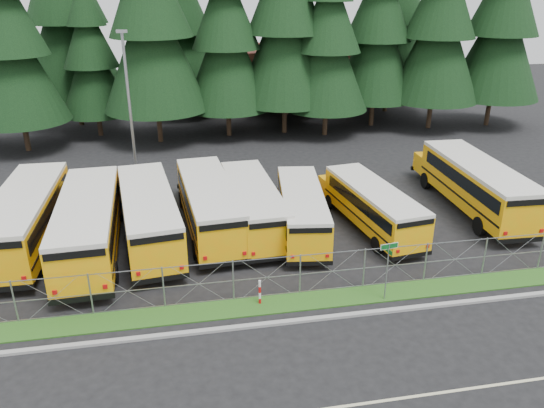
{
  "coord_description": "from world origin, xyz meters",
  "views": [
    {
      "loc": [
        -5.97,
        -20.95,
        13.19
      ],
      "look_at": [
        -1.35,
        4.0,
        2.35
      ],
      "focal_mm": 35.0,
      "sensor_mm": 36.0,
      "label": 1
    }
  ],
  "objects_px": {
    "bus_5": "(301,211)",
    "street_sign": "(388,260)",
    "bus_3": "(208,206)",
    "bus_6": "(370,207)",
    "striped_bollard": "(260,293)",
    "bus_4": "(252,206)",
    "bus_east": "(473,186)",
    "bus_0": "(28,219)",
    "light_standard": "(129,102)",
    "bus_1": "(90,225)",
    "bus_2": "(149,216)"
  },
  "relations": [
    {
      "from": "bus_0",
      "to": "bus_1",
      "type": "height_order",
      "value": "bus_1"
    },
    {
      "from": "bus_4",
      "to": "striped_bollard",
      "type": "height_order",
      "value": "bus_4"
    },
    {
      "from": "bus_4",
      "to": "light_standard",
      "type": "bearing_deg",
      "value": 123.35
    },
    {
      "from": "bus_5",
      "to": "light_standard",
      "type": "height_order",
      "value": "light_standard"
    },
    {
      "from": "bus_5",
      "to": "bus_0",
      "type": "bearing_deg",
      "value": -176.05
    },
    {
      "from": "bus_0",
      "to": "street_sign",
      "type": "height_order",
      "value": "bus_0"
    },
    {
      "from": "bus_6",
      "to": "street_sign",
      "type": "distance_m",
      "value": 7.51
    },
    {
      "from": "bus_1",
      "to": "bus_6",
      "type": "relative_size",
      "value": 1.21
    },
    {
      "from": "bus_0",
      "to": "bus_5",
      "type": "bearing_deg",
      "value": -3.27
    },
    {
      "from": "bus_1",
      "to": "bus_4",
      "type": "height_order",
      "value": "bus_1"
    },
    {
      "from": "bus_2",
      "to": "bus_east",
      "type": "height_order",
      "value": "bus_east"
    },
    {
      "from": "bus_east",
      "to": "striped_bollard",
      "type": "xyz_separation_m",
      "value": [
        -14.46,
        -7.91,
        -0.95
      ]
    },
    {
      "from": "bus_0",
      "to": "bus_5",
      "type": "relative_size",
      "value": 1.2
    },
    {
      "from": "bus_east",
      "to": "street_sign",
      "type": "height_order",
      "value": "bus_east"
    },
    {
      "from": "bus_1",
      "to": "bus_6",
      "type": "bearing_deg",
      "value": -1.59
    },
    {
      "from": "bus_1",
      "to": "bus_east",
      "type": "xyz_separation_m",
      "value": [
        22.24,
        1.56,
        -0.0
      ]
    },
    {
      "from": "bus_east",
      "to": "bus_6",
      "type": "bearing_deg",
      "value": -167.24
    },
    {
      "from": "bus_0",
      "to": "bus_3",
      "type": "distance_m",
      "value": 9.45
    },
    {
      "from": "striped_bollard",
      "to": "light_standard",
      "type": "relative_size",
      "value": 0.12
    },
    {
      "from": "street_sign",
      "to": "bus_0",
      "type": "bearing_deg",
      "value": 153.04
    },
    {
      "from": "bus_1",
      "to": "bus_2",
      "type": "height_order",
      "value": "bus_1"
    },
    {
      "from": "bus_1",
      "to": "bus_east",
      "type": "relative_size",
      "value": 1.0
    },
    {
      "from": "bus_3",
      "to": "bus_6",
      "type": "relative_size",
      "value": 1.13
    },
    {
      "from": "bus_0",
      "to": "bus_6",
      "type": "height_order",
      "value": "bus_0"
    },
    {
      "from": "bus_4",
      "to": "bus_6",
      "type": "distance_m",
      "value": 6.67
    },
    {
      "from": "bus_2",
      "to": "bus_4",
      "type": "relative_size",
      "value": 1.09
    },
    {
      "from": "bus_5",
      "to": "striped_bollard",
      "type": "height_order",
      "value": "bus_5"
    },
    {
      "from": "bus_1",
      "to": "bus_4",
      "type": "relative_size",
      "value": 1.14
    },
    {
      "from": "bus_6",
      "to": "light_standard",
      "type": "height_order",
      "value": "light_standard"
    },
    {
      "from": "bus_2",
      "to": "bus_3",
      "type": "distance_m",
      "value": 3.35
    },
    {
      "from": "bus_2",
      "to": "bus_4",
      "type": "distance_m",
      "value": 5.73
    },
    {
      "from": "bus_0",
      "to": "bus_2",
      "type": "height_order",
      "value": "bus_0"
    },
    {
      "from": "bus_1",
      "to": "bus_3",
      "type": "height_order",
      "value": "bus_1"
    },
    {
      "from": "bus_5",
      "to": "street_sign",
      "type": "xyz_separation_m",
      "value": [
        2.06,
        -7.4,
        0.75
      ]
    },
    {
      "from": "bus_2",
      "to": "bus_5",
      "type": "bearing_deg",
      "value": -9.61
    },
    {
      "from": "bus_1",
      "to": "light_standard",
      "type": "xyz_separation_m",
      "value": [
        1.71,
        10.9,
        3.95
      ]
    },
    {
      "from": "bus_0",
      "to": "bus_east",
      "type": "bearing_deg",
      "value": 1.08
    },
    {
      "from": "bus_6",
      "to": "light_standard",
      "type": "xyz_separation_m",
      "value": [
        -13.47,
        10.69,
        4.22
      ]
    },
    {
      "from": "bus_4",
      "to": "striped_bollard",
      "type": "distance_m",
      "value": 7.82
    },
    {
      "from": "bus_6",
      "to": "striped_bollard",
      "type": "distance_m",
      "value": 9.92
    },
    {
      "from": "bus_0",
      "to": "bus_6",
      "type": "distance_m",
      "value": 18.5
    },
    {
      "from": "light_standard",
      "to": "bus_5",
      "type": "bearing_deg",
      "value": -47.86
    },
    {
      "from": "bus_2",
      "to": "street_sign",
      "type": "xyz_separation_m",
      "value": [
        10.36,
        -7.8,
        0.55
      ]
    },
    {
      "from": "bus_3",
      "to": "bus_5",
      "type": "relative_size",
      "value": 1.13
    },
    {
      "from": "bus_3",
      "to": "light_standard",
      "type": "bearing_deg",
      "value": 111.2
    },
    {
      "from": "bus_1",
      "to": "bus_3",
      "type": "distance_m",
      "value": 6.38
    },
    {
      "from": "bus_2",
      "to": "bus_6",
      "type": "distance_m",
      "value": 12.28
    },
    {
      "from": "bus_3",
      "to": "striped_bollard",
      "type": "distance_m",
      "value": 8.17
    },
    {
      "from": "bus_4",
      "to": "bus_east",
      "type": "relative_size",
      "value": 0.87
    },
    {
      "from": "bus_3",
      "to": "bus_4",
      "type": "relative_size",
      "value": 1.07
    }
  ]
}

